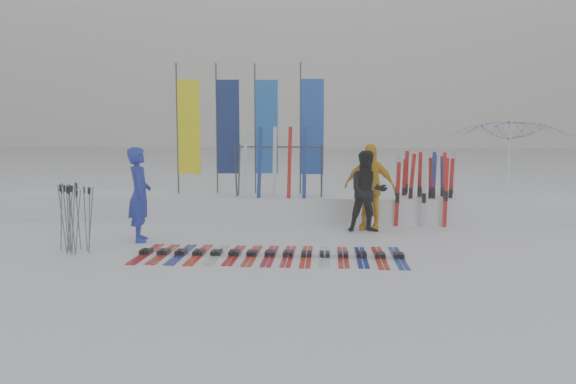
# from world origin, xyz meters

# --- Properties ---
(ground) EXTENTS (120.00, 120.00, 0.00)m
(ground) POSITION_xyz_m (0.00, 0.00, 0.00)
(ground) COLOR white
(ground) RESTS_ON ground
(snow_bank) EXTENTS (14.00, 1.60, 0.60)m
(snow_bank) POSITION_xyz_m (0.00, 4.60, 0.30)
(snow_bank) COLOR white
(snow_bank) RESTS_ON ground
(person_blue) EXTENTS (0.63, 0.78, 1.85)m
(person_blue) POSITION_xyz_m (-2.71, 1.65, 0.92)
(person_blue) COLOR #1C2EA3
(person_blue) RESTS_ON ground
(person_black) EXTENTS (0.92, 0.76, 1.74)m
(person_black) POSITION_xyz_m (1.80, 2.97, 0.87)
(person_black) COLOR black
(person_black) RESTS_ON ground
(person_yellow) EXTENTS (1.18, 0.70, 1.88)m
(person_yellow) POSITION_xyz_m (1.86, 3.30, 0.94)
(person_yellow) COLOR #FBB410
(person_yellow) RESTS_ON ground
(tent_canopy) EXTENTS (3.25, 3.29, 2.52)m
(tent_canopy) POSITION_xyz_m (5.34, 4.88, 1.26)
(tent_canopy) COLOR white
(tent_canopy) RESTS_ON ground
(ski_row) EXTENTS (4.57, 1.70, 0.07)m
(ski_row) POSITION_xyz_m (-0.02, 0.50, 0.04)
(ski_row) COLOR #B20E0E
(ski_row) RESTS_ON ground
(pole_cluster) EXTENTS (0.72, 0.74, 1.26)m
(pole_cluster) POSITION_xyz_m (-3.58, 0.63, 0.60)
(pole_cluster) COLOR #595B60
(pole_cluster) RESTS_ON ground
(feather_flags) EXTENTS (3.62, 0.28, 3.20)m
(feather_flags) POSITION_xyz_m (-1.02, 4.78, 2.24)
(feather_flags) COLOR #383A3F
(feather_flags) RESTS_ON ground
(ski_rack) EXTENTS (2.04, 0.80, 1.23)m
(ski_rack) POSITION_xyz_m (-0.19, 4.20, 1.38)
(ski_rack) COLOR #383A3F
(ski_rack) RESTS_ON ground
(upright_skis) EXTENTS (1.50, 1.15, 1.68)m
(upright_skis) POSITION_xyz_m (3.27, 4.24, 0.79)
(upright_skis) COLOR red
(upright_skis) RESTS_ON ground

